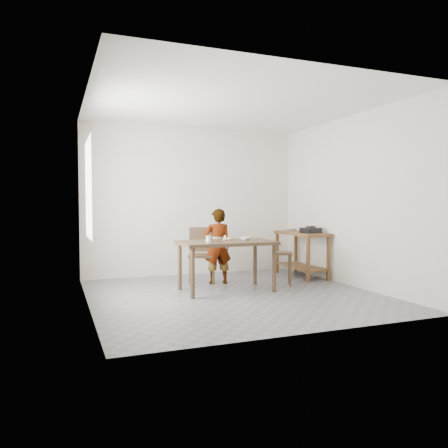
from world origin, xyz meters
name	(u,v)px	position (x,y,z in m)	size (l,w,h in m)	color
floor	(234,296)	(0.00, 0.00, -0.02)	(4.00, 4.00, 0.04)	slate
ceiling	(234,103)	(0.00, 0.00, 2.72)	(4.00, 4.00, 0.04)	white
wall_back	(192,201)	(0.00, 2.02, 1.35)	(4.00, 0.04, 2.70)	silver
wall_front	(312,199)	(0.00, -2.02, 1.35)	(4.00, 0.04, 2.70)	silver
wall_left	(86,200)	(-2.02, 0.00, 1.35)	(0.04, 4.00, 2.70)	silver
wall_right	(351,201)	(2.02, 0.00, 1.35)	(0.04, 4.00, 2.70)	silver
window_pane	(88,189)	(-1.97, 0.20, 1.50)	(0.02, 1.10, 1.30)	white
dining_table	(226,266)	(0.00, 0.30, 0.38)	(1.40, 0.80, 0.75)	#44311E
prep_counter	(301,254)	(1.72, 1.00, 0.40)	(0.50, 1.20, 0.80)	brown
child	(218,246)	(0.08, 0.90, 0.61)	(0.45, 0.29, 1.22)	white
dining_chair	(202,255)	(-0.12, 1.10, 0.45)	(0.44, 0.44, 0.91)	#44311E
stool	(282,269)	(0.99, 0.39, 0.27)	(0.30, 0.30, 0.54)	#44311E
glass_tumbler	(209,239)	(-0.33, 0.17, 0.80)	(0.08, 0.08, 0.10)	silver
small_bowl	(245,239)	(0.32, 0.34, 0.77)	(0.15, 0.15, 0.05)	silver
banana	(228,239)	(0.06, 0.40, 0.78)	(0.15, 0.11, 0.05)	gold
serving_bowl	(291,229)	(1.74, 1.42, 0.83)	(0.20, 0.20, 0.05)	silver
gas_burner	(311,230)	(1.74, 0.73, 0.85)	(0.28, 0.28, 0.09)	black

